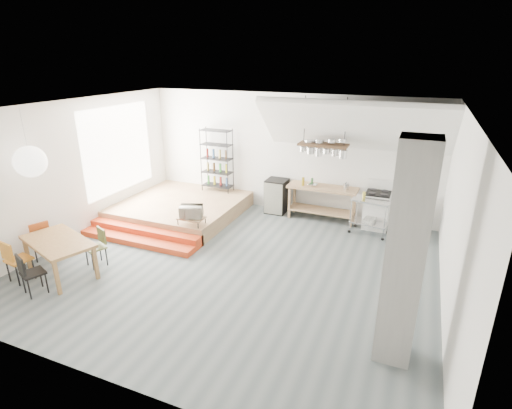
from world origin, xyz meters
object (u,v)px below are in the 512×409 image
at_px(stove, 377,210).
at_px(mini_fridge, 277,196).
at_px(rolling_cart, 370,212).
at_px(dining_table, 58,244).

height_order(stove, mini_fridge, stove).
bearing_deg(mini_fridge, stove, -0.94).
relative_size(stove, mini_fridge, 1.25).
bearing_deg(rolling_cart, mini_fridge, 178.91).
bearing_deg(stove, rolling_cart, -102.37).
relative_size(dining_table, mini_fridge, 1.87).
distance_m(stove, mini_fridge, 2.68).
bearing_deg(stove, dining_table, -138.87).
xyz_separation_m(dining_table, mini_fridge, (2.79, 4.82, -0.19)).
height_order(stove, rolling_cart, stove).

